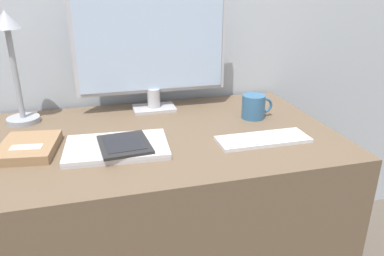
{
  "coord_description": "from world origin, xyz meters",
  "views": [
    {
      "loc": [
        -0.21,
        -1.01,
        1.23
      ],
      "look_at": [
        0.08,
        0.04,
        0.79
      ],
      "focal_mm": 35.0,
      "sensor_mm": 36.0,
      "label": 1
    }
  ],
  "objects_px": {
    "keyboard": "(263,139)",
    "coffee_mug": "(254,107)",
    "monitor": "(151,43)",
    "desk_lamp": "(12,57)",
    "notebook": "(28,147)",
    "laptop": "(117,147)",
    "ereader": "(124,144)"
  },
  "relations": [
    {
      "from": "keyboard",
      "to": "coffee_mug",
      "type": "bearing_deg",
      "value": 74.52
    },
    {
      "from": "monitor",
      "to": "desk_lamp",
      "type": "bearing_deg",
      "value": -177.61
    },
    {
      "from": "monitor",
      "to": "keyboard",
      "type": "distance_m",
      "value": 0.56
    },
    {
      "from": "monitor",
      "to": "desk_lamp",
      "type": "height_order",
      "value": "monitor"
    },
    {
      "from": "keyboard",
      "to": "coffee_mug",
      "type": "xyz_separation_m",
      "value": [
        0.06,
        0.21,
        0.04
      ]
    },
    {
      "from": "desk_lamp",
      "to": "notebook",
      "type": "bearing_deg",
      "value": -79.37
    },
    {
      "from": "desk_lamp",
      "to": "notebook",
      "type": "relative_size",
      "value": 1.77
    },
    {
      "from": "notebook",
      "to": "coffee_mug",
      "type": "bearing_deg",
      "value": 7.27
    },
    {
      "from": "monitor",
      "to": "laptop",
      "type": "distance_m",
      "value": 0.47
    },
    {
      "from": "keyboard",
      "to": "ereader",
      "type": "bearing_deg",
      "value": 175.13
    },
    {
      "from": "monitor",
      "to": "ereader",
      "type": "relative_size",
      "value": 3.14
    },
    {
      "from": "keyboard",
      "to": "ereader",
      "type": "distance_m",
      "value": 0.45
    },
    {
      "from": "monitor",
      "to": "coffee_mug",
      "type": "distance_m",
      "value": 0.46
    },
    {
      "from": "notebook",
      "to": "coffee_mug",
      "type": "relative_size",
      "value": 1.84
    },
    {
      "from": "laptop",
      "to": "ereader",
      "type": "xyz_separation_m",
      "value": [
        0.02,
        -0.02,
        0.01
      ]
    },
    {
      "from": "laptop",
      "to": "notebook",
      "type": "distance_m",
      "value": 0.27
    },
    {
      "from": "laptop",
      "to": "notebook",
      "type": "relative_size",
      "value": 1.45
    },
    {
      "from": "desk_lamp",
      "to": "coffee_mug",
      "type": "height_order",
      "value": "desk_lamp"
    },
    {
      "from": "monitor",
      "to": "desk_lamp",
      "type": "xyz_separation_m",
      "value": [
        -0.49,
        -0.02,
        -0.02
      ]
    },
    {
      "from": "ereader",
      "to": "keyboard",
      "type": "bearing_deg",
      "value": -4.87
    },
    {
      "from": "monitor",
      "to": "keyboard",
      "type": "xyz_separation_m",
      "value": [
        0.29,
        -0.41,
        -0.26
      ]
    },
    {
      "from": "desk_lamp",
      "to": "notebook",
      "type": "xyz_separation_m",
      "value": [
        0.05,
        -0.27,
        -0.23
      ]
    },
    {
      "from": "monitor",
      "to": "coffee_mug",
      "type": "xyz_separation_m",
      "value": [
        0.35,
        -0.19,
        -0.22
      ]
    },
    {
      "from": "laptop",
      "to": "ereader",
      "type": "relative_size",
      "value": 1.74
    },
    {
      "from": "laptop",
      "to": "desk_lamp",
      "type": "relative_size",
      "value": 0.82
    },
    {
      "from": "laptop",
      "to": "desk_lamp",
      "type": "distance_m",
      "value": 0.51
    },
    {
      "from": "keyboard",
      "to": "notebook",
      "type": "bearing_deg",
      "value": 171.18
    },
    {
      "from": "monitor",
      "to": "keyboard",
      "type": "bearing_deg",
      "value": -54.41
    },
    {
      "from": "keyboard",
      "to": "laptop",
      "type": "bearing_deg",
      "value": 173.38
    },
    {
      "from": "coffee_mug",
      "to": "laptop",
      "type": "bearing_deg",
      "value": -163.13
    },
    {
      "from": "keyboard",
      "to": "ereader",
      "type": "relative_size",
      "value": 1.62
    },
    {
      "from": "ereader",
      "to": "desk_lamp",
      "type": "relative_size",
      "value": 0.47
    }
  ]
}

